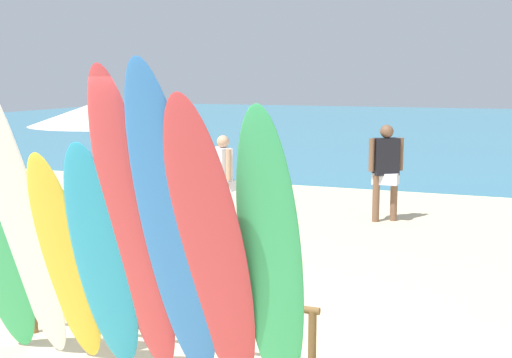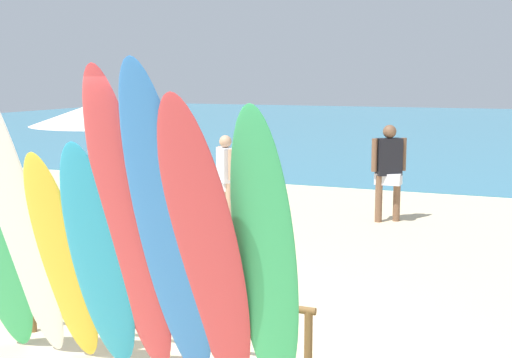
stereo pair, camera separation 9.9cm
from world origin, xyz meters
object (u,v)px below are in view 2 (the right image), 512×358
object	(u,v)px
beachgoer_strolling	(226,174)
surfboard_red_6	(207,253)
surfboard_red_4	(130,232)
surfboard_rack	(158,301)
surfboard_teal_3	(99,261)
surfboard_blue_5	(169,235)
surfboard_yellow_2	(63,261)
beach_chair_blue	(32,245)
beach_chair_red	(72,218)
beach_umbrella	(106,112)
beachgoer_by_water	(389,166)
surfboard_white_1	(15,215)
surfboard_green_7	(266,261)

from	to	relation	value
beachgoer_strolling	surfboard_red_6	bearing A→B (deg)	157.85
surfboard_red_4	surfboard_rack	bearing A→B (deg)	105.09
surfboard_teal_3	surfboard_blue_5	distance (m)	0.81
surfboard_yellow_2	surfboard_red_6	bearing A→B (deg)	-6.75
beachgoer_strolling	beach_chair_blue	distance (m)	3.90
surfboard_teal_3	beach_chair_red	distance (m)	4.76
surfboard_red_6	surfboard_teal_3	bearing A→B (deg)	175.69
beach_chair_red	beach_umbrella	distance (m)	2.10
beachgoer_by_water	surfboard_rack	bearing A→B (deg)	-132.59
surfboard_rack	surfboard_red_4	size ratio (longest dim) A/B	1.09
surfboard_red_4	beach_chair_blue	bearing A→B (deg)	142.43
surfboard_white_1	beachgoer_by_water	size ratio (longest dim) A/B	1.68
surfboard_yellow_2	surfboard_blue_5	bearing A→B (deg)	-9.73
surfboard_teal_3	beach_chair_blue	world-z (taller)	surfboard_teal_3
surfboard_red_4	beach_umbrella	size ratio (longest dim) A/B	1.23
surfboard_teal_3	surfboard_red_6	size ratio (longest dim) A/B	0.82
surfboard_yellow_2	beachgoer_by_water	world-z (taller)	surfboard_yellow_2
surfboard_teal_3	surfboard_blue_5	world-z (taller)	surfboard_blue_5
surfboard_green_7	beachgoer_by_water	xyz separation A→B (m)	(-0.54, 7.20, -0.20)
beachgoer_by_water	beach_umbrella	bearing A→B (deg)	-159.13
surfboard_white_1	surfboard_yellow_2	size ratio (longest dim) A/B	1.40
beach_chair_blue	surfboard_red_6	bearing A→B (deg)	-42.64
beach_umbrella	beachgoer_strolling	bearing A→B (deg)	83.87
surfboard_white_1	beach_chair_blue	bearing A→B (deg)	131.61
surfboard_rack	surfboard_white_1	bearing A→B (deg)	-141.39
surfboard_red_6	surfboard_red_4	bearing A→B (deg)	178.62
surfboard_white_1	surfboard_red_6	size ratio (longest dim) A/B	1.10
surfboard_yellow_2	beach_umbrella	bearing A→B (deg)	116.71
beach_chair_red	beach_umbrella	xyz separation A→B (m)	(1.14, -0.72, 1.61)
surfboard_rack	surfboard_red_6	distance (m)	1.38
surfboard_green_7	beachgoer_by_water	size ratio (longest dim) A/B	1.44
surfboard_rack	surfboard_green_7	bearing A→B (deg)	-27.33
surfboard_red_4	beachgoer_by_water	xyz separation A→B (m)	(0.56, 7.26, -0.34)
beachgoer_strolling	beach_umbrella	size ratio (longest dim) A/B	0.69
surfboard_white_1	beach_chair_blue	size ratio (longest dim) A/B	3.44
surfboard_rack	surfboard_red_4	distance (m)	1.12
surfboard_rack	surfboard_white_1	distance (m)	1.46
beach_chair_red	beach_chair_blue	bearing A→B (deg)	-57.65
surfboard_rack	surfboard_blue_5	world-z (taller)	surfboard_blue_5
surfboard_white_1	surfboard_teal_3	size ratio (longest dim) A/B	1.33
surfboard_blue_5	beach_chair_blue	xyz separation A→B (m)	(-3.20, 2.26, -0.90)
surfboard_red_6	beach_chair_red	distance (m)	5.58
beachgoer_by_water	surfboard_blue_5	bearing A→B (deg)	-127.38
surfboard_green_7	beach_chair_red	bearing A→B (deg)	138.03
surfboard_red_4	beach_chair_blue	world-z (taller)	surfboard_red_4
surfboard_red_6	surfboard_rack	bearing A→B (deg)	140.80
surfboard_blue_5	beachgoer_by_water	bearing A→B (deg)	87.43
surfboard_rack	surfboard_white_1	size ratio (longest dim) A/B	1.05
surfboard_rack	surfboard_green_7	world-z (taller)	surfboard_green_7
surfboard_teal_3	beach_chair_red	size ratio (longest dim) A/B	2.55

